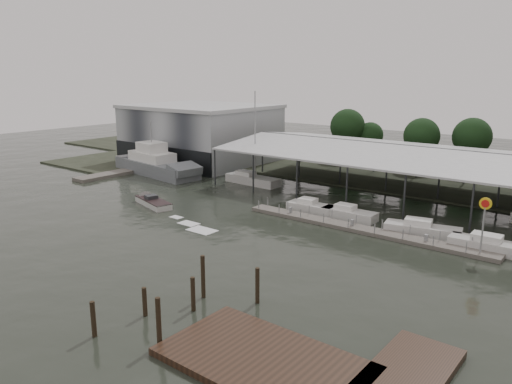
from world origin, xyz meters
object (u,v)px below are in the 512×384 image
Objects in this scene: shell_fuel_sign at (484,215)px; white_sailboat at (252,179)px; speedboat_underway at (151,202)px; grey_trawler at (156,165)px.

shell_fuel_sign is 0.40× the size of white_sailboat.
shell_fuel_sign reaches higher than speedboat_underway.
grey_trawler reaches higher than speedboat_underway.
shell_fuel_sign is 38.55m from speedboat_underway.
shell_fuel_sign is 0.31× the size of speedboat_underway.
grey_trawler is 1.34× the size of white_sailboat.
white_sailboat is at bearing 20.93° from grey_trawler.
grey_trawler is at bearing 172.87° from shell_fuel_sign.
speedboat_underway is (-2.52, -17.31, -0.27)m from white_sailboat.
grey_trawler reaches higher than shell_fuel_sign.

